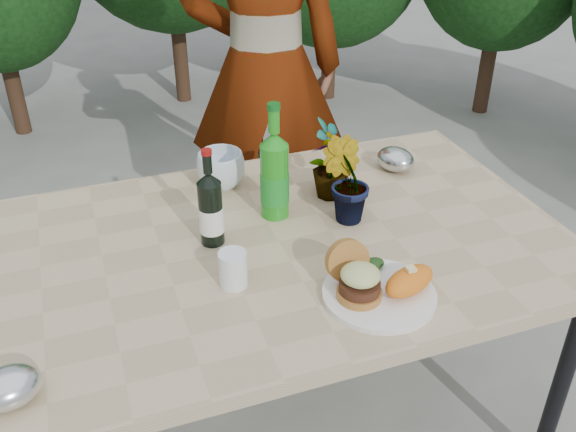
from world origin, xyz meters
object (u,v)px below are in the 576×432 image
object	(u,v)px
patio_table	(278,258)
wine_bottle	(211,210)
dinner_plate	(379,294)
person	(265,69)

from	to	relation	value
patio_table	wine_bottle	world-z (taller)	wine_bottle
patio_table	dinner_plate	bearing A→B (deg)	-63.67
patio_table	dinner_plate	world-z (taller)	dinner_plate
dinner_plate	wine_bottle	size ratio (longest dim) A/B	0.99
dinner_plate	person	xyz separation A→B (m)	(0.13, 1.29, 0.13)
person	patio_table	bearing A→B (deg)	88.64
patio_table	dinner_plate	size ratio (longest dim) A/B	5.71
wine_bottle	dinner_plate	bearing A→B (deg)	-70.76
wine_bottle	person	xyz separation A→B (m)	(0.45, 0.92, 0.04)
patio_table	wine_bottle	size ratio (longest dim) A/B	5.66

